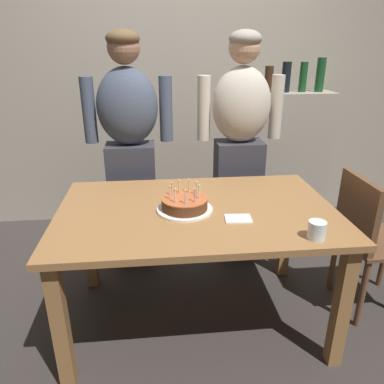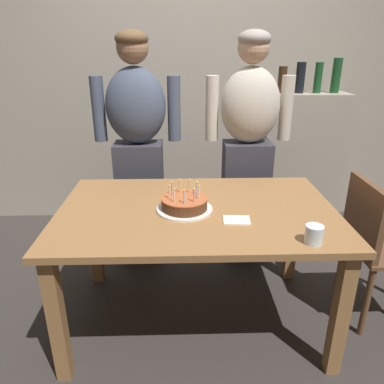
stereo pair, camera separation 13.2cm
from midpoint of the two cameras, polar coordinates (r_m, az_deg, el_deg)
name	(u,v)px [view 1 (the left image)]	position (r m, az deg, el deg)	size (l,w,h in m)	color
ground_plane	(196,317)	(2.39, -1.01, -18.95)	(10.00, 10.00, 0.00)	#332D2B
back_wall	(177,77)	(3.36, -3.55, 17.42)	(5.20, 0.10, 2.60)	#9E9384
dining_table	(197,224)	(2.03, -1.13, -5.09)	(1.50, 0.96, 0.74)	olive
birthday_cake	(185,204)	(1.95, -3.11, -1.97)	(0.30, 0.30, 0.15)	white
water_glass_near	(317,230)	(1.74, 16.84, -5.76)	(0.08, 0.08, 0.09)	silver
napkin_stack	(238,219)	(1.87, 5.21, -4.21)	(0.13, 0.10, 0.01)	white
person_man_bearded	(130,151)	(2.63, -11.07, 6.33)	(0.61, 0.27, 1.66)	#33333D
person_woman_cardigan	(239,148)	(2.67, 5.99, 6.88)	(0.61, 0.27, 1.66)	#33333D
dining_chair	(369,234)	(2.41, 24.46, -6.00)	(0.42, 0.42, 0.87)	brown
shelf_cabinet	(287,157)	(3.46, 13.50, 5.34)	(0.70, 0.30, 1.47)	#9E9384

